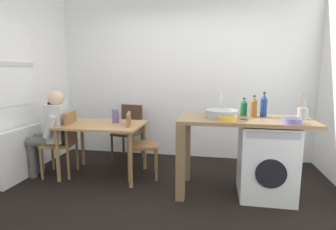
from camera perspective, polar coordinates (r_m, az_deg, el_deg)
ground_plane at (r=3.12m, az=-1.16°, el=-18.28°), size 5.46×5.46×0.00m
wall_back at (r=4.50m, az=3.30°, el=8.06°), size 4.60×0.10×2.70m
radiator at (r=4.11m, az=-29.23°, el=-7.37°), size 0.10×0.80×0.70m
dining_table at (r=3.76m, az=-13.88°, el=-3.30°), size 1.10×0.76×0.74m
chair_person_seat at (r=3.98m, az=-21.55°, el=-5.02°), size 0.47×0.47×0.90m
chair_opposite at (r=3.66m, az=-6.71°, el=-5.64°), size 0.49×0.49×0.90m
chair_spare_by_wall at (r=4.45m, az=-8.40°, el=-2.96°), size 0.46×0.46×0.90m
seated_person at (r=4.00m, az=-23.84°, el=-2.68°), size 0.54×0.54×1.20m
kitchen_counter at (r=3.17m, az=12.29°, el=-3.40°), size 1.50×0.68×0.92m
washing_machine at (r=3.31m, az=20.42°, el=-9.20°), size 0.60×0.61×0.86m
sink_basin at (r=3.13m, az=11.48°, el=0.27°), size 0.38×0.38×0.09m
tap at (r=3.30m, az=11.48°, el=2.38°), size 0.02×0.02×0.28m
bottle_tall_green at (r=3.33m, az=16.07°, el=1.55°), size 0.08×0.08×0.22m
bottle_squat_brown at (r=3.23m, az=18.05°, el=1.57°), size 0.07×0.07×0.26m
bottle_clear_small at (r=3.31m, az=19.99°, el=1.91°), size 0.08×0.08×0.29m
mixing_bowl at (r=2.94m, az=12.81°, el=-0.65°), size 0.20×0.20×0.06m
utensil_crock at (r=3.32m, az=27.07°, el=0.36°), size 0.11×0.11×0.30m
colander at (r=3.02m, az=25.19°, el=-1.05°), size 0.20×0.20×0.06m
vase at (r=3.76m, az=-11.28°, el=-0.22°), size 0.09×0.09×0.19m
scissors at (r=3.05m, az=15.47°, el=-0.90°), size 0.15×0.06×0.01m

